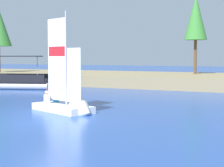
{
  "coord_description": "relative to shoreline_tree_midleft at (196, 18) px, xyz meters",
  "views": [
    {
      "loc": [
        10.32,
        -13.62,
        2.83
      ],
      "look_at": [
        -0.64,
        7.48,
        1.2
      ],
      "focal_mm": 63.38,
      "sensor_mm": 36.0,
      "label": 1
    }
  ],
  "objects": [
    {
      "name": "shoreline_tree_midleft",
      "position": [
        0.0,
        0.0,
        0.0
      ],
      "size": [
        2.31,
        2.31,
        7.94
      ],
      "color": "brown",
      "rests_on": "shore_bank"
    },
    {
      "name": "pontoon_boat",
      "position": [
        -12.16,
        -12.75,
        -6.05
      ],
      "size": [
        6.23,
        3.83,
        2.89
      ],
      "rotation": [
        0.0,
        0.0,
        0.33
      ],
      "color": "#B2B2B7",
      "rests_on": "ground"
    },
    {
      "name": "sailboat",
      "position": [
        0.08,
        -23.02,
        -6.31
      ],
      "size": [
        4.34,
        2.8,
        5.61
      ],
      "rotation": [
        0.0,
        0.0,
        -0.37
      ],
      "color": "white",
      "rests_on": "ground"
    },
    {
      "name": "shore_bank",
      "position": [
        0.68,
        -1.94,
        -6.18
      ],
      "size": [
        80.0,
        12.87,
        1.05
      ],
      "primitive_type": "cube",
      "color": "#897A56",
      "rests_on": "ground"
    },
    {
      "name": "ground_plane",
      "position": [
        0.68,
        -25.91,
        -6.7
      ],
      "size": [
        200.0,
        200.0,
        0.0
      ],
      "primitive_type": "plane",
      "color": "#234793"
    },
    {
      "name": "channel_buoy",
      "position": [
        -7.38,
        -14.7,
        -6.5
      ],
      "size": [
        0.4,
        0.4,
        0.4
      ],
      "primitive_type": "sphere",
      "color": "red",
      "rests_on": "ground"
    }
  ]
}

